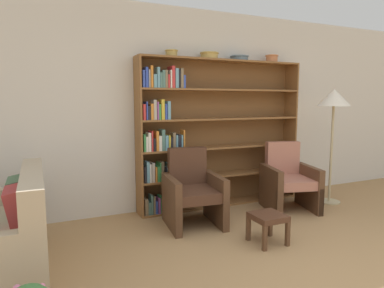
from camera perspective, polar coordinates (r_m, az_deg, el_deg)
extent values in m
cube|color=silver|center=(4.96, 2.18, 5.80)|extent=(12.00, 0.06, 2.75)
cube|color=brown|center=(4.43, -8.89, 1.09)|extent=(0.02, 0.30, 2.06)
cube|color=brown|center=(5.60, 15.97, 2.16)|extent=(0.02, 0.30, 2.06)
cube|color=brown|center=(4.90, 5.15, 13.65)|extent=(2.42, 0.30, 0.03)
cube|color=brown|center=(5.09, 4.89, -9.75)|extent=(2.42, 0.30, 0.03)
cube|color=brown|center=(5.02, 4.21, 1.87)|extent=(2.42, 0.01, 2.06)
cube|color=#7F6B4C|center=(4.56, -7.76, -10.27)|extent=(0.04, 0.13, 0.21)
cube|color=#4C756B|center=(4.59, -7.29, -10.48)|extent=(0.03, 0.15, 0.16)
cube|color=#4C756B|center=(4.58, -6.88, -9.90)|extent=(0.03, 0.14, 0.25)
cube|color=#7F6B4C|center=(4.60, -6.53, -9.93)|extent=(0.02, 0.16, 0.24)
cube|color=#334CB2|center=(4.61, -6.08, -10.37)|extent=(0.03, 0.12, 0.17)
cube|color=#994C99|center=(4.63, -5.71, -10.05)|extent=(0.03, 0.15, 0.20)
cube|color=#388C47|center=(4.64, -5.27, -9.87)|extent=(0.04, 0.16, 0.22)
cube|color=#388C47|center=(4.66, -4.76, -9.95)|extent=(0.04, 0.17, 0.20)
cube|color=#388C47|center=(4.67, -4.20, -9.71)|extent=(0.04, 0.17, 0.23)
cube|color=#B2A899|center=(4.69, -3.72, -10.02)|extent=(0.02, 0.17, 0.17)
cube|color=red|center=(4.69, -3.28, -9.51)|extent=(0.04, 0.16, 0.25)
cube|color=white|center=(4.72, -2.89, -9.70)|extent=(0.03, 0.18, 0.20)
cube|color=brown|center=(4.99, 4.94, -5.05)|extent=(2.42, 0.30, 0.03)
cube|color=black|center=(4.48, -8.08, -4.98)|extent=(0.03, 0.19, 0.21)
cube|color=#669EB2|center=(4.49, -7.64, -4.55)|extent=(0.03, 0.20, 0.27)
cube|color=white|center=(4.49, -7.21, -4.73)|extent=(0.02, 0.17, 0.24)
cube|color=#B2A899|center=(4.51, -6.79, -4.60)|extent=(0.04, 0.19, 0.25)
cube|color=orange|center=(4.50, -6.19, -4.98)|extent=(0.02, 0.13, 0.19)
cube|color=#388C47|center=(4.53, -5.89, -4.86)|extent=(0.03, 0.18, 0.20)
cube|color=#388C47|center=(4.53, -5.58, -4.55)|extent=(0.02, 0.18, 0.25)
cube|color=#7F6B4C|center=(4.54, -5.23, -4.44)|extent=(0.04, 0.18, 0.26)
cube|color=black|center=(4.53, -4.63, -4.95)|extent=(0.02, 0.12, 0.18)
cube|color=#669EB2|center=(4.55, -4.22, -4.93)|extent=(0.03, 0.12, 0.18)
cube|color=#4C756B|center=(4.58, -4.02, -4.53)|extent=(0.02, 0.19, 0.23)
cube|color=#669EB2|center=(4.57, -3.62, -4.61)|extent=(0.02, 0.14, 0.22)
cube|color=#388C47|center=(4.58, -3.23, -4.59)|extent=(0.04, 0.15, 0.21)
cube|color=orange|center=(4.59, -2.84, -4.18)|extent=(0.03, 0.15, 0.28)
cube|color=brown|center=(4.92, 4.99, -0.47)|extent=(2.42, 0.30, 0.02)
cube|color=#388C47|center=(4.41, -8.17, 0.22)|extent=(0.02, 0.18, 0.22)
cube|color=white|center=(4.40, -7.74, 0.03)|extent=(0.03, 0.15, 0.19)
cube|color=white|center=(4.42, -7.35, 0.37)|extent=(0.04, 0.17, 0.24)
cube|color=red|center=(4.43, -6.91, 0.52)|extent=(0.02, 0.16, 0.26)
cube|color=black|center=(4.43, -6.46, -0.10)|extent=(0.03, 0.14, 0.16)
cube|color=orange|center=(4.45, -6.09, 0.55)|extent=(0.03, 0.18, 0.26)
cube|color=white|center=(4.44, -5.49, 0.15)|extent=(0.04, 0.12, 0.20)
cube|color=#4C756B|center=(4.47, -5.06, 0.71)|extent=(0.04, 0.16, 0.27)
cube|color=#669EB2|center=(4.49, -4.51, 0.24)|extent=(0.04, 0.16, 0.20)
cube|color=gold|center=(4.50, -4.03, 0.27)|extent=(0.02, 0.15, 0.20)
cube|color=black|center=(4.52, -3.71, 0.12)|extent=(0.03, 0.17, 0.17)
cube|color=#7F6B4C|center=(4.51, -3.20, 0.48)|extent=(0.04, 0.13, 0.23)
cube|color=#669EB2|center=(4.54, -2.86, 0.34)|extent=(0.03, 0.17, 0.20)
cube|color=black|center=(4.54, -2.33, 0.35)|extent=(0.04, 0.14, 0.20)
cube|color=#669EB2|center=(4.59, -2.08, 0.39)|extent=(0.02, 0.20, 0.20)
cube|color=orange|center=(4.56, -1.58, 0.77)|extent=(0.02, 0.13, 0.26)
cube|color=brown|center=(4.88, 5.04, 4.22)|extent=(2.42, 0.30, 0.02)
cube|color=red|center=(4.38, -8.21, 5.30)|extent=(0.03, 0.18, 0.20)
cube|color=#334CB2|center=(4.37, -7.75, 5.52)|extent=(0.02, 0.15, 0.23)
cube|color=black|center=(4.40, -7.45, 5.17)|extent=(0.04, 0.19, 0.17)
cube|color=orange|center=(4.40, -6.92, 5.37)|extent=(0.03, 0.16, 0.20)
cube|color=#B2A899|center=(4.39, -6.36, 5.69)|extent=(0.04, 0.12, 0.25)
cube|color=#994C99|center=(4.44, -6.04, 5.55)|extent=(0.02, 0.19, 0.23)
cube|color=#388C47|center=(4.44, -5.70, 5.36)|extent=(0.02, 0.18, 0.20)
cube|color=gold|center=(4.43, -5.11, 5.75)|extent=(0.04, 0.14, 0.26)
cube|color=#334CB2|center=(4.47, -4.70, 5.41)|extent=(0.03, 0.19, 0.20)
cube|color=#669EB2|center=(4.46, -4.08, 5.62)|extent=(0.04, 0.14, 0.23)
cube|color=brown|center=(4.88, 5.09, 8.95)|extent=(2.42, 0.30, 0.02)
cube|color=#334CB2|center=(4.36, -8.24, 10.66)|extent=(0.03, 0.14, 0.21)
cube|color=#334CB2|center=(4.39, -7.77, 10.91)|extent=(0.03, 0.16, 0.25)
cube|color=#B2A899|center=(4.40, -7.35, 10.73)|extent=(0.02, 0.16, 0.22)
cube|color=orange|center=(4.42, -7.00, 11.02)|extent=(0.03, 0.18, 0.27)
cube|color=#669EB2|center=(4.42, -6.44, 10.35)|extent=(0.04, 0.17, 0.17)
cube|color=#669EB2|center=(4.42, -5.81, 10.94)|extent=(0.03, 0.13, 0.26)
cube|color=#4C756B|center=(4.45, -5.47, 10.50)|extent=(0.03, 0.18, 0.19)
cube|color=#4C756B|center=(4.44, -4.94, 10.71)|extent=(0.03, 0.13, 0.22)
cube|color=#7F6B4C|center=(4.47, -4.58, 10.72)|extent=(0.03, 0.16, 0.22)
cube|color=red|center=(4.48, -4.19, 10.36)|extent=(0.03, 0.16, 0.17)
cube|color=white|center=(4.47, -3.73, 10.74)|extent=(0.02, 0.12, 0.23)
cube|color=red|center=(4.51, -3.47, 11.04)|extent=(0.04, 0.18, 0.28)
cube|color=#669EB2|center=(4.52, -2.87, 10.85)|extent=(0.04, 0.17, 0.25)
cube|color=black|center=(4.53, -2.40, 10.78)|extent=(0.02, 0.15, 0.24)
cube|color=#7F6B4C|center=(4.55, -2.01, 10.85)|extent=(0.04, 0.16, 0.25)
cube|color=#334CB2|center=(4.57, -1.69, 10.30)|extent=(0.03, 0.19, 0.17)
cylinder|color=tan|center=(4.59, -3.45, 14.81)|extent=(0.15, 0.15, 0.09)
torus|color=tan|center=(4.59, -3.45, 15.26)|extent=(0.17, 0.17, 0.02)
cylinder|color=tan|center=(4.81, 2.89, 14.45)|extent=(0.24, 0.24, 0.08)
torus|color=tan|center=(4.82, 2.89, 14.87)|extent=(0.26, 0.26, 0.02)
cylinder|color=slate|center=(5.05, 7.90, 13.94)|extent=(0.24, 0.24, 0.06)
torus|color=slate|center=(5.05, 7.90, 14.24)|extent=(0.27, 0.27, 0.02)
cylinder|color=#C67547|center=(5.37, 13.15, 13.63)|extent=(0.17, 0.17, 0.11)
torus|color=#C67547|center=(5.38, 13.16, 14.13)|extent=(0.19, 0.19, 0.02)
cube|color=tan|center=(3.39, -24.98, -7.87)|extent=(0.18, 1.48, 0.45)
cube|color=tan|center=(4.16, -29.25, -10.53)|extent=(0.84, 0.12, 0.58)
cube|color=#A83838|center=(3.22, -27.30, -9.67)|extent=(0.17, 0.36, 0.37)
cube|color=#4C6B4C|center=(3.60, -27.01, -7.91)|extent=(0.17, 0.36, 0.37)
cube|color=brown|center=(4.02, 5.65, -11.90)|extent=(0.08, 0.08, 0.36)
cube|color=brown|center=(3.84, -2.38, -12.79)|extent=(0.08, 0.08, 0.36)
cube|color=brown|center=(4.56, 2.58, -9.55)|extent=(0.08, 0.08, 0.36)
cube|color=brown|center=(4.41, -4.51, -10.17)|extent=(0.08, 0.08, 0.36)
cube|color=#4C2D1E|center=(4.14, 0.33, -8.25)|extent=(0.55, 0.69, 0.12)
cube|color=#4C2D1E|center=(4.33, -0.82, -3.80)|extent=(0.49, 0.18, 0.49)
cube|color=brown|center=(4.25, 3.96, -9.12)|extent=(0.16, 0.68, 0.60)
cube|color=brown|center=(4.09, -3.47, -9.79)|extent=(0.16, 0.68, 0.60)
cube|color=brown|center=(4.83, 20.59, -9.06)|extent=(0.09, 0.09, 0.36)
cube|color=brown|center=(4.58, 14.28, -9.70)|extent=(0.09, 0.09, 0.36)
cube|color=brown|center=(5.35, 17.35, -7.36)|extent=(0.09, 0.09, 0.36)
cube|color=brown|center=(5.12, 11.57, -7.81)|extent=(0.09, 0.09, 0.36)
cube|color=#B2705B|center=(4.91, 16.02, -6.06)|extent=(0.63, 0.75, 0.12)
cube|color=#B2705B|center=(5.11, 14.81, -2.37)|extent=(0.49, 0.24, 0.49)
cube|color=brown|center=(5.05, 18.89, -6.86)|extent=(0.26, 0.68, 0.60)
cube|color=brown|center=(4.82, 12.94, -7.32)|extent=(0.26, 0.68, 0.60)
cylinder|color=tan|center=(5.55, 21.83, -8.87)|extent=(0.32, 0.32, 0.02)
cylinder|color=tan|center=(5.40, 22.18, -1.59)|extent=(0.04, 0.04, 1.40)
cone|color=silver|center=(5.35, 22.60, 7.15)|extent=(0.47, 0.47, 0.24)
cube|color=brown|center=(3.84, 9.37, -13.76)|extent=(0.04, 0.04, 0.26)
cube|color=brown|center=(4.00, 12.90, -12.98)|extent=(0.04, 0.04, 0.26)
cube|color=brown|center=(3.62, 12.01, -15.14)|extent=(0.04, 0.04, 0.26)
cube|color=brown|center=(3.79, 15.64, -14.22)|extent=(0.04, 0.04, 0.26)
cube|color=#4C2D1E|center=(3.75, 12.55, -11.74)|extent=(0.33, 0.33, 0.06)
sphere|color=pink|center=(2.49, -23.71, -20.92)|extent=(0.04, 0.04, 0.04)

